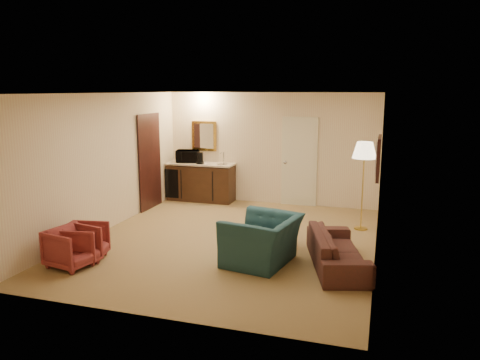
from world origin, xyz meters
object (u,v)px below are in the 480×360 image
Objects in this scene: waste_bin at (225,196)px; coffee_maker at (200,158)px; rose_chair_far at (84,240)px; floor_lamp at (363,186)px; microwave at (188,155)px; rose_chair_near at (72,246)px; sofa at (337,244)px; wetbar_cabinet at (201,182)px; teal_armchair at (262,232)px; coffee_table at (273,232)px.

waste_bin is 1.09m from coffee_maker.
rose_chair_far is 5.11m from floor_lamp.
rose_chair_far is 4.43m from microwave.
rose_chair_near is 4.72m from microwave.
sofa is 5.31m from microwave.
coffee_maker is at bearing 7.20° from rose_chair_near.
sofa is at bearing -43.53° from wetbar_cabinet.
teal_armchair is at bearing 84.07° from sofa.
teal_armchair is at bearing -53.56° from coffee_maker.
microwave is (-0.36, 0.04, 0.64)m from wetbar_cabinet.
sofa is 1.07× the size of floor_lamp.
coffee_maker reaches higher than rose_chair_near.
coffee_maker is at bearing -74.77° from wetbar_cabinet.
floor_lamp reaches higher than microwave.
rose_chair_near is 0.83× the size of coffee_table.
teal_armchair is 2.81m from rose_chair_far.
rose_chair_near is at bearing -93.10° from wetbar_cabinet.
waste_bin is at bearing 158.66° from floor_lamp.
rose_chair_far is at bearing -92.27° from coffee_maker.
microwave is at bearing 162.09° from floor_lamp.
floor_lamp is at bearing -64.25° from rose_chair_far.
rose_chair_near is (-3.85, -1.19, -0.02)m from sofa.
rose_chair_far is 2.33× the size of coffee_maker.
coffee_table is 2.07m from floor_lamp.
rose_chair_near is (-2.72, -0.99, -0.17)m from teal_armchair.
rose_chair_far is 4.35m from waste_bin.
wetbar_cabinet is 0.90× the size of sofa.
waste_bin is (-1.79, 2.63, -0.07)m from coffee_table.
rose_chair_far is at bearing -143.81° from floor_lamp.
rose_chair_far is at bearing 87.19° from sofa.
coffee_table is 4.01m from microwave.
coffee_maker is at bearing -14.29° from rose_chair_far.
floor_lamp reaches higher than waste_bin.
teal_armchair is (-1.13, -0.20, 0.14)m from sofa.
sofa reaches higher than coffee_table.
rose_chair_near is 0.39× the size of floor_lamp.
sofa is 1.37m from coffee_table.
wetbar_cabinet reaches higher than sofa.
waste_bin is (-1.82, 3.55, -0.34)m from teal_armchair.
rose_chair_far is 1.20× the size of microwave.
waste_bin is at bearing 6.21° from coffee_maker.
coffee_table is (2.69, 1.91, -0.10)m from rose_chair_near.
wetbar_cabinet reaches higher than coffee_table.
wetbar_cabinet is at bearing -19.26° from microwave.
sofa is (3.60, -3.42, -0.10)m from wetbar_cabinet.
floor_lamp is (1.41, 1.38, 0.62)m from coffee_table.
coffee_maker reaches higher than rose_chair_far.
coffee_table is (2.44, -2.70, -0.23)m from wetbar_cabinet.
microwave reaches higher than coffee_maker.
rose_chair_near is 3.30m from coffee_table.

